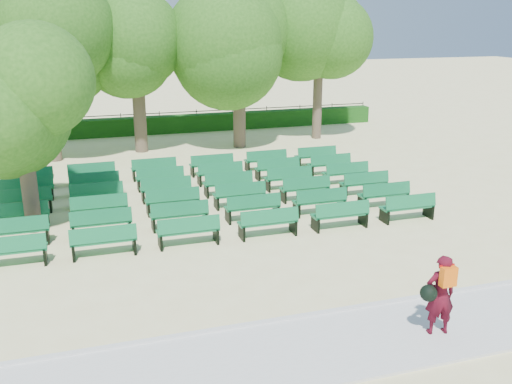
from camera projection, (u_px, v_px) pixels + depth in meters
ground at (198, 222)px, 17.02m from camera, size 120.00×120.00×0.00m
paving at (283, 356)px, 10.26m from camera, size 30.00×2.20×0.06m
curb at (263, 323)px, 11.30m from camera, size 30.00×0.12×0.10m
hedge at (142, 126)px, 29.65m from camera, size 26.00×0.70×0.90m
fence at (141, 133)px, 30.14m from camera, size 26.00×0.10×1.02m
tree_line at (152, 151)px, 26.13m from camera, size 21.80×6.80×7.04m
bench_array at (202, 201)px, 18.72m from camera, size 1.69×0.62×1.05m
tree_among at (19, 99)px, 15.25m from camera, size 3.82×3.82×5.51m
person at (440, 294)px, 10.70m from camera, size 0.78×0.49×1.60m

